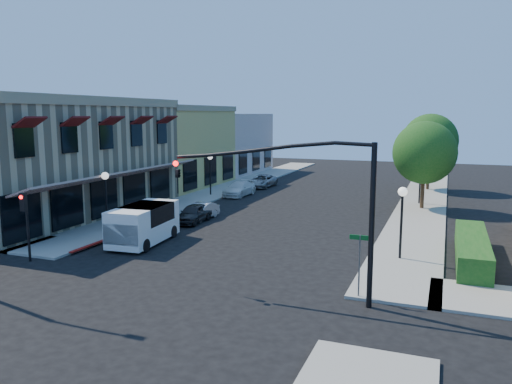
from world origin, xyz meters
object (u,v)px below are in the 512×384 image
(lamppost_right_near, at_px, (402,204))
(parked_car_c, at_px, (239,189))
(parked_car_a, at_px, (194,213))
(street_tree_a, at_px, (424,153))
(street_tree_b, at_px, (430,141))
(parked_car_b, at_px, (201,211))
(lamppost_right_far, at_px, (421,170))
(parked_car_d, at_px, (262,181))
(white_van, at_px, (143,222))
(signal_mast_arm, at_px, (313,193))
(lamppost_left_near, at_px, (106,186))
(secondary_signal, at_px, (25,214))
(street_name_sign, at_px, (360,256))
(lamppost_left_far, at_px, (210,164))

(lamppost_right_near, height_order, parked_car_c, lamppost_right_near)
(lamppost_right_near, bearing_deg, parked_car_a, 163.26)
(street_tree_a, height_order, street_tree_b, street_tree_b)
(street_tree_b, bearing_deg, parked_car_b, -125.59)
(lamppost_right_near, relative_size, lamppost_right_far, 1.00)
(parked_car_d, bearing_deg, lamppost_right_far, -16.19)
(white_van, height_order, parked_car_c, white_van)
(lamppost_right_far, bearing_deg, street_tree_b, 87.85)
(signal_mast_arm, xyz_separation_m, lamppost_left_near, (-14.36, 6.50, -1.35))
(parked_car_c, bearing_deg, parked_car_d, 92.70)
(signal_mast_arm, height_order, parked_car_c, signal_mast_arm)
(street_tree_b, bearing_deg, secondary_signal, -118.77)
(lamppost_left_near, distance_m, parked_car_d, 20.74)
(parked_car_a, relative_size, parked_car_d, 0.83)
(street_tree_a, xyz_separation_m, white_van, (-13.59, -15.74, -2.99))
(lamppost_left_near, bearing_deg, parked_car_a, 47.23)
(lamppost_left_near, distance_m, parked_car_c, 15.24)
(signal_mast_arm, distance_m, parked_car_c, 24.83)
(secondary_signal, height_order, parked_car_c, secondary_signal)
(lamppost_right_far, distance_m, white_van, 22.21)
(street_name_sign, relative_size, lamppost_right_near, 0.70)
(signal_mast_arm, relative_size, lamppost_right_near, 2.24)
(street_name_sign, relative_size, white_van, 0.52)
(signal_mast_arm, relative_size, lamppost_left_far, 2.24)
(lamppost_right_near, xyz_separation_m, parked_car_c, (-14.70, 14.92, -2.13))
(street_tree_a, xyz_separation_m, secondary_signal, (-16.80, -20.59, -1.88))
(parked_car_a, distance_m, parked_car_d, 16.56)
(street_name_sign, distance_m, parked_car_c, 24.86)
(lamppost_left_far, bearing_deg, street_name_sign, -51.06)
(lamppost_left_far, bearing_deg, parked_car_a, -69.70)
(secondary_signal, relative_size, lamppost_left_far, 0.93)
(street_name_sign, xyz_separation_m, parked_car_c, (-13.70, 20.72, -1.09))
(lamppost_left_near, xyz_separation_m, lamppost_right_near, (17.00, 0.00, 0.00))
(lamppost_right_near, relative_size, parked_car_a, 1.01)
(street_name_sign, relative_size, parked_car_d, 0.59)
(street_name_sign, relative_size, parked_car_a, 0.71)
(street_tree_b, xyz_separation_m, lamppost_left_near, (-17.30, -24.00, -1.81))
(street_tree_b, height_order, secondary_signal, street_tree_b)
(street_name_sign, xyz_separation_m, parked_car_d, (-13.70, 26.30, -1.11))
(street_tree_b, height_order, street_name_sign, street_tree_b)
(street_tree_b, distance_m, parked_car_c, 17.97)
(street_tree_b, xyz_separation_m, parked_car_b, (-13.60, -19.00, -4.00))
(parked_car_a, bearing_deg, parked_car_d, 92.78)
(lamppost_right_near, distance_m, parked_car_d, 25.32)
(parked_car_c, xyz_separation_m, parked_car_d, (0.00, 5.58, -0.02))
(lamppost_left_far, relative_size, parked_car_a, 1.01)
(parked_car_d, bearing_deg, lamppost_right_near, -53.53)
(street_tree_b, xyz_separation_m, lamppost_right_far, (-0.30, -8.00, -1.81))
(signal_mast_arm, bearing_deg, parked_car_d, 114.06)
(secondary_signal, bearing_deg, parked_car_b, 74.57)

